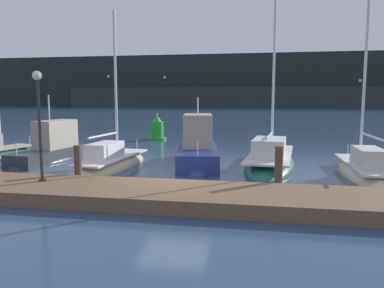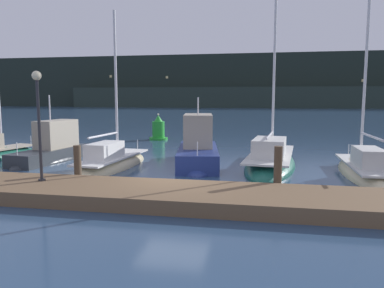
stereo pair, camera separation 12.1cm
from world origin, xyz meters
The scene contains 12 objects.
ground_plane centered at (0.00, 0.00, 0.00)m, with size 400.00×400.00×0.00m, color navy.
dock centered at (0.00, -1.69, 0.23)m, with size 30.80×2.80×0.45m, color brown.
mooring_pile_1 centered at (-3.70, -0.04, 0.76)m, with size 0.28×0.28×1.52m, color #4C3D2D.
mooring_pile_2 centered at (3.70, -0.04, 0.84)m, with size 0.28×0.28×1.67m, color #4C3D2D.
motorboat_berth_2 centered at (-7.66, 4.72, 0.42)m, with size 2.30×5.60×3.89m.
sailboat_berth_3 centered at (-3.79, 3.45, 0.14)m, with size 2.21×6.42×7.94m.
motorboat_berth_4 centered at (0.03, 5.15, 0.47)m, with size 3.02×6.42×3.90m.
sailboat_berth_5 centered at (3.57, 5.07, 0.16)m, with size 3.06×7.88×10.73m.
sailboat_berth_6 centered at (7.41, 3.77, 0.15)m, with size 1.67×6.44×9.70m.
channel_buoy centered at (-4.89, 15.32, 0.78)m, with size 1.44×1.44×2.07m.
dock_lamppost centered at (-4.33, -1.43, 2.98)m, with size 0.32×0.32×3.76m.
hillside_backdrop centered at (1.72, 114.78, 7.86)m, with size 240.00×23.00×17.03m.
Camera 2 is at (3.16, -12.95, 3.34)m, focal length 35.00 mm.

